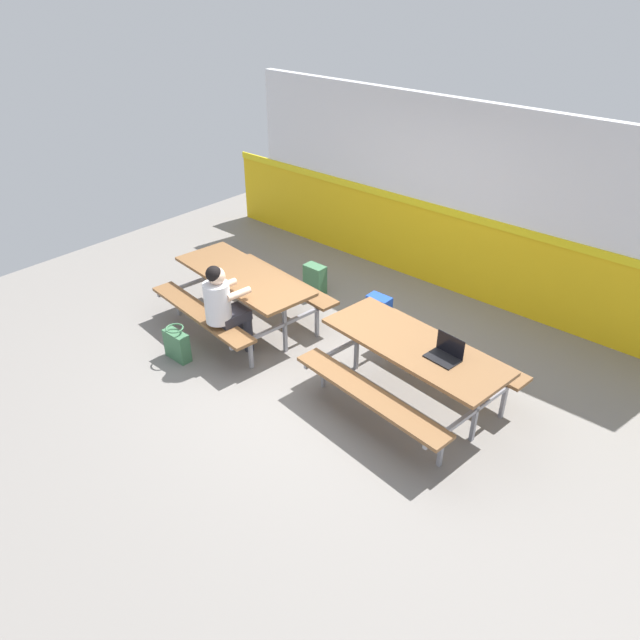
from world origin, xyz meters
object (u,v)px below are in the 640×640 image
(laptop_dark, at_px, (445,354))
(backpack_dark, at_px, (315,280))
(satchel_spare, at_px, (379,312))
(picnic_table_right, at_px, (413,357))
(student_nearer, at_px, (224,304))
(picnic_table_left, at_px, (243,286))
(tote_bag_bright, at_px, (177,345))

(laptop_dark, height_order, backpack_dark, laptop_dark)
(laptop_dark, xyz_separation_m, backpack_dark, (-2.71, 1.13, -0.57))
(satchel_spare, bearing_deg, picnic_table_right, -40.96)
(student_nearer, height_order, backpack_dark, student_nearer)
(picnic_table_right, relative_size, student_nearer, 1.70)
(picnic_table_right, distance_m, laptop_dark, 0.41)
(picnic_table_left, xyz_separation_m, backpack_dark, (0.11, 1.22, -0.36))
(student_nearer, distance_m, backpack_dark, 1.90)
(picnic_table_right, bearing_deg, tote_bag_bright, -155.64)
(laptop_dark, bearing_deg, picnic_table_right, 179.37)
(picnic_table_left, distance_m, backpack_dark, 1.28)
(laptop_dark, relative_size, tote_bag_bright, 0.80)
(picnic_table_left, height_order, satchel_spare, picnic_table_left)
(picnic_table_left, height_order, tote_bag_bright, picnic_table_left)
(picnic_table_right, relative_size, tote_bag_bright, 4.76)
(laptop_dark, bearing_deg, backpack_dark, 157.36)
(tote_bag_bright, xyz_separation_m, satchel_spare, (1.35, 2.14, 0.02))
(student_nearer, relative_size, laptop_dark, 3.51)
(picnic_table_right, xyz_separation_m, laptop_dark, (0.35, -0.00, 0.21))
(satchel_spare, bearing_deg, laptop_dark, -33.71)
(tote_bag_bright, distance_m, satchel_spare, 2.54)
(laptop_dark, height_order, satchel_spare, laptop_dark)
(backpack_dark, xyz_separation_m, tote_bag_bright, (-0.16, -2.26, -0.02))
(picnic_table_right, height_order, tote_bag_bright, picnic_table_right)
(picnic_table_left, height_order, picnic_table_right, same)
(tote_bag_bright, bearing_deg, satchel_spare, 57.75)
(picnic_table_left, relative_size, satchel_spare, 4.65)
(laptop_dark, bearing_deg, student_nearer, -164.37)
(student_nearer, height_order, laptop_dark, student_nearer)
(student_nearer, bearing_deg, backpack_dark, 97.11)
(picnic_table_right, relative_size, laptop_dark, 5.96)
(backpack_dark, distance_m, tote_bag_bright, 2.27)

